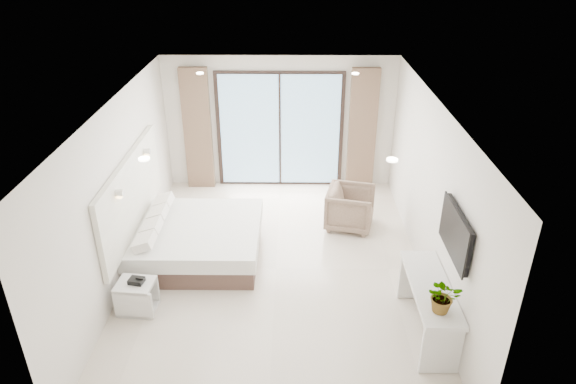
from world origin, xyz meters
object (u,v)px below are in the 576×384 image
Objects in this scene: bed at (197,240)px; armchair at (350,206)px; console_desk at (429,298)px; nightstand at (137,296)px.

bed is 2.78m from armchair.
console_desk is 1.93× the size of armchair.
console_desk is 2.86m from armchair.
nightstand is at bearing 139.38° from armchair.
console_desk is at bearing -151.68° from armchair.
bed is at bearing 123.89° from armchair.
nightstand is 3.99m from console_desk.
console_desk is (3.34, -1.78, 0.27)m from bed.
armchair is at bearing 41.54° from nightstand.
armchair is at bearing 105.06° from console_desk.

